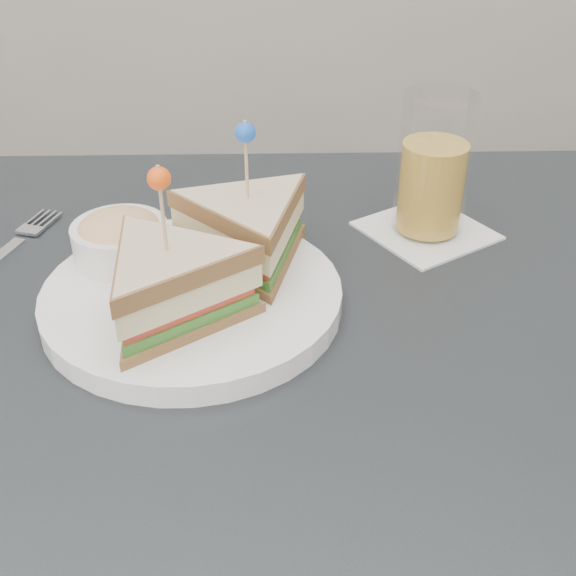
{
  "coord_description": "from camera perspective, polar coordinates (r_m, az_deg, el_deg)",
  "views": [
    {
      "loc": [
        -0.0,
        -0.47,
        1.12
      ],
      "look_at": [
        0.01,
        0.01,
        0.8
      ],
      "focal_mm": 45.0,
      "sensor_mm": 36.0,
      "label": 1
    }
  ],
  "objects": [
    {
      "name": "cutlery_fork",
      "position": [
        0.77,
        -21.1,
        3.02
      ],
      "size": [
        0.07,
        0.17,
        0.01
      ],
      "rotation": [
        0.0,
        0.0,
        -0.31
      ],
      "color": "white",
      "rests_on": "table"
    },
    {
      "name": "table",
      "position": [
        0.64,
        -0.88,
        -9.91
      ],
      "size": [
        0.8,
        0.8,
        0.75
      ],
      "color": "black",
      "rests_on": "ground"
    },
    {
      "name": "plate_meal",
      "position": [
        0.62,
        -7.14,
        1.95
      ],
      "size": [
        0.3,
        0.29,
        0.15
      ],
      "rotation": [
        0.0,
        0.0,
        0.09
      ],
      "color": "white",
      "rests_on": "table"
    },
    {
      "name": "cutlery_knife",
      "position": [
        0.68,
        -11.46,
        0.67
      ],
      "size": [
        0.17,
        0.13,
        0.01
      ],
      "rotation": [
        0.0,
        0.0,
        -0.96
      ],
      "color": "white",
      "rests_on": "table"
    },
    {
      "name": "drink_set",
      "position": [
        0.74,
        11.36,
        8.78
      ],
      "size": [
        0.16,
        0.16,
        0.15
      ],
      "rotation": [
        0.0,
        0.0,
        0.56
      ],
      "color": "white",
      "rests_on": "table"
    }
  ]
}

